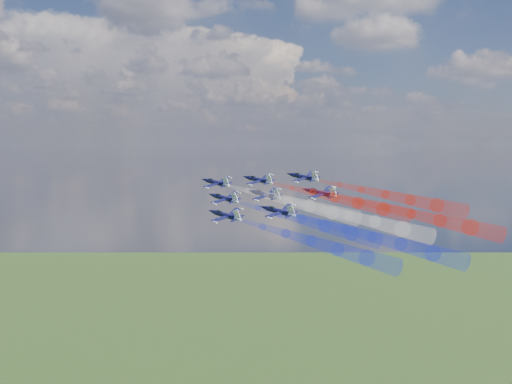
# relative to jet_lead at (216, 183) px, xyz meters

# --- Properties ---
(jet_lead) EXTENTS (17.23, 17.07, 8.11)m
(jet_lead) POSITION_rel_jet_lead_xyz_m (0.00, 0.00, 0.00)
(jet_lead) COLOR black
(trail_lead) EXTENTS (39.12, 34.84, 11.72)m
(trail_lead) POSITION_rel_jet_lead_xyz_m (22.36, -18.95, -3.91)
(trail_lead) COLOR white
(jet_inner_left) EXTENTS (17.23, 17.07, 8.11)m
(jet_inner_left) POSITION_rel_jet_lead_xyz_m (3.54, -11.12, -3.96)
(jet_inner_left) COLOR black
(trail_inner_left) EXTENTS (39.12, 34.84, 11.72)m
(trail_inner_left) POSITION_rel_jet_lead_xyz_m (25.90, -30.07, -7.87)
(trail_inner_left) COLOR #1A2ADF
(jet_inner_right) EXTENTS (17.23, 17.07, 8.11)m
(jet_inner_right) POSITION_rel_jet_lead_xyz_m (13.54, 0.84, 0.86)
(jet_inner_right) COLOR black
(trail_inner_right) EXTENTS (39.12, 34.84, 11.72)m
(trail_inner_right) POSITION_rel_jet_lead_xyz_m (35.90, -18.11, -3.05)
(trail_inner_right) COLOR red
(jet_outer_left) EXTENTS (17.23, 17.07, 8.11)m
(jet_outer_left) POSITION_rel_jet_lead_xyz_m (5.23, -25.79, -7.40)
(jet_outer_left) COLOR black
(trail_outer_left) EXTENTS (39.12, 34.84, 11.72)m
(trail_outer_left) POSITION_rel_jet_lead_xyz_m (27.60, -44.74, -11.31)
(trail_outer_left) COLOR #1A2ADF
(jet_center_third) EXTENTS (17.23, 17.07, 8.11)m
(jet_center_third) POSITION_rel_jet_lead_xyz_m (15.89, -12.82, -2.70)
(jet_center_third) COLOR black
(trail_center_third) EXTENTS (39.12, 34.84, 11.72)m
(trail_center_third) POSITION_rel_jet_lead_xyz_m (38.26, -31.77, -6.61)
(trail_center_third) COLOR white
(jet_outer_right) EXTENTS (17.23, 17.07, 8.11)m
(jet_outer_right) POSITION_rel_jet_lead_xyz_m (27.82, 0.06, 1.86)
(jet_outer_right) COLOR black
(trail_outer_right) EXTENTS (39.12, 34.84, 11.72)m
(trail_outer_right) POSITION_rel_jet_lead_xyz_m (50.19, -18.89, -2.05)
(trail_outer_right) COLOR red
(jet_rear_left) EXTENTS (17.23, 17.07, 8.11)m
(jet_rear_left) POSITION_rel_jet_lead_xyz_m (19.86, -25.70, -6.22)
(jet_rear_left) COLOR black
(trail_rear_left) EXTENTS (39.12, 34.84, 11.72)m
(trail_rear_left) POSITION_rel_jet_lead_xyz_m (42.22, -44.65, -10.13)
(trail_rear_left) COLOR #1A2ADF
(jet_rear_right) EXTENTS (17.23, 17.07, 8.11)m
(jet_rear_right) POSITION_rel_jet_lead_xyz_m (32.24, -13.37, -2.11)
(jet_rear_right) COLOR black
(trail_rear_right) EXTENTS (39.12, 34.84, 11.72)m
(trail_rear_right) POSITION_rel_jet_lead_xyz_m (54.61, -32.32, -6.02)
(trail_rear_right) COLOR red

